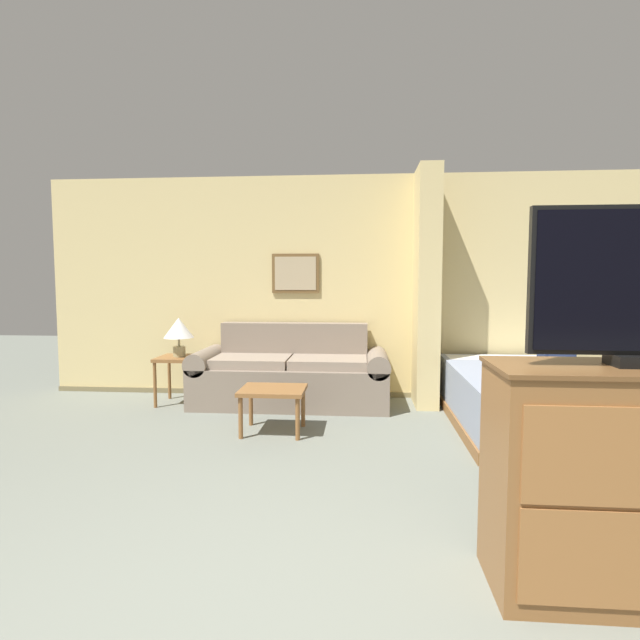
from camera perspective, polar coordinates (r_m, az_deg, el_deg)
wall_back at (r=5.94m, az=1.52°, el=3.73°), size 6.87×0.16×2.60m
wall_partition_pillar at (r=5.61m, az=12.06°, el=3.62°), size 0.24×0.61×2.60m
couch at (r=5.60m, az=-3.32°, el=-6.30°), size 2.16×0.84×0.89m
coffee_table at (r=4.59m, az=-5.40°, el=-8.45°), size 0.58×0.49×0.41m
side_table at (r=5.82m, az=-15.75°, el=-4.86°), size 0.47×0.47×0.53m
table_lamp at (r=5.76m, az=-15.84°, el=-1.07°), size 0.33×0.33×0.43m
tv_dresser at (r=2.67m, az=32.24°, el=-15.34°), size 1.24×0.50×1.02m
bed at (r=5.17m, az=23.32°, el=-8.21°), size 1.52×2.10×0.54m
backpack at (r=5.26m, az=25.42°, el=-2.97°), size 0.29×0.23×0.38m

